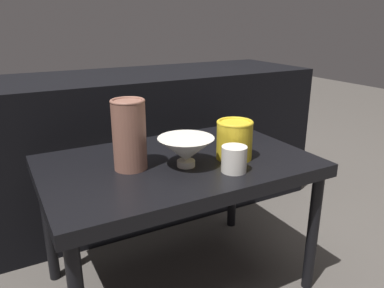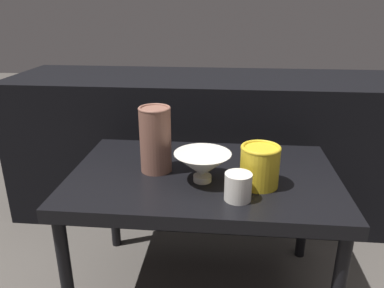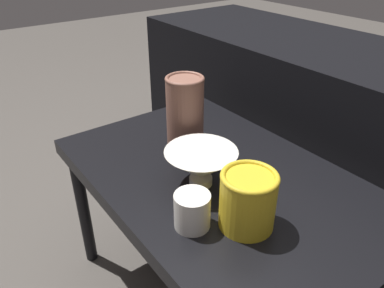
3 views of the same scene
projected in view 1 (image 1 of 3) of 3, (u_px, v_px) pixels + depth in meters
ground_plane at (179, 281)px, 1.29m from camera, size 8.00×8.00×0.00m
table at (178, 173)px, 1.16m from camera, size 0.81×0.52×0.45m
couch_backdrop at (120, 146)px, 1.68m from camera, size 1.78×0.50×0.64m
bowl at (187, 149)px, 1.09m from camera, size 0.17×0.17×0.09m
vase_textured_left at (129, 134)px, 1.05m from camera, size 0.10×0.10×0.20m
vase_colorful_right at (234, 139)px, 1.15m from camera, size 0.11×0.11×0.12m
cup at (234, 159)px, 1.05m from camera, size 0.07×0.07×0.07m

